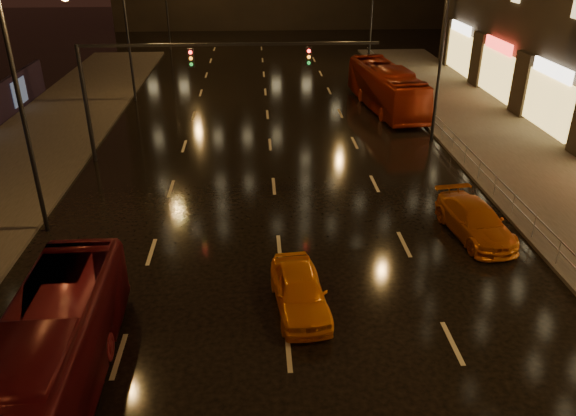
{
  "coord_description": "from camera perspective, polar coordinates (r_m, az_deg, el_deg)",
  "views": [
    {
      "loc": [
        -0.79,
        -9.13,
        11.24
      ],
      "look_at": [
        0.26,
        8.49,
        2.5
      ],
      "focal_mm": 35.0,
      "sensor_mm": 36.0,
      "label": 1
    }
  ],
  "objects": [
    {
      "name": "bus_red",
      "position": [
        15.85,
        -23.54,
        -14.83
      ],
      "size": [
        2.46,
        9.88,
        2.74
      ],
      "primitive_type": "imported",
      "rotation": [
        0.0,
        0.0,
        0.02
      ],
      "color": "#4C0A11",
      "rests_on": "ground"
    },
    {
      "name": "ground",
      "position": [
        31.23,
        -1.72,
        5.23
      ],
      "size": [
        140.0,
        140.0,
        0.0
      ],
      "primitive_type": "plane",
      "color": "black",
      "rests_on": "ground"
    },
    {
      "name": "traffic_signal",
      "position": [
        30.15,
        -11.78,
        13.34
      ],
      "size": [
        15.31,
        0.32,
        6.2
      ],
      "color": "black",
      "rests_on": "ground"
    },
    {
      "name": "railing_right",
      "position": [
        31.04,
        17.64,
        5.6
      ],
      "size": [
        0.05,
        56.0,
        1.0
      ],
      "color": "#99999E",
      "rests_on": "sidewalk_right"
    },
    {
      "name": "taxi_far",
      "position": [
        24.01,
        18.48,
        -1.24
      ],
      "size": [
        2.46,
        4.83,
        1.34
      ],
      "primitive_type": "imported",
      "rotation": [
        0.0,
        0.0,
        0.13
      ],
      "color": "#C15B12",
      "rests_on": "ground"
    },
    {
      "name": "taxi_near",
      "position": [
        18.52,
        1.21,
        -8.39
      ],
      "size": [
        2.0,
        4.18,
        1.38
      ],
      "primitive_type": "imported",
      "rotation": [
        0.0,
        0.0,
        0.09
      ],
      "color": "orange",
      "rests_on": "ground"
    },
    {
      "name": "bus_curb",
      "position": [
        40.31,
        9.94,
        11.95
      ],
      "size": [
        3.66,
        10.91,
        2.98
      ],
      "primitive_type": "imported",
      "rotation": [
        0.0,
        0.0,
        0.11
      ],
      "color": "maroon",
      "rests_on": "ground"
    },
    {
      "name": "sidewalk_right",
      "position": [
        30.18,
        25.18,
        2.0
      ],
      "size": [
        7.0,
        70.0,
        0.15
      ],
      "primitive_type": "cube",
      "color": "#38332D",
      "rests_on": "ground"
    }
  ]
}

